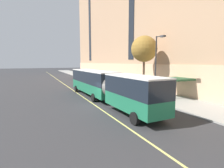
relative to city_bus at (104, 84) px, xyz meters
The scene contains 10 objects.
ground_plane 3.20m from the city_bus, 128.38° to the right, with size 260.00×260.00×0.00m, color #303033.
sidewalk 8.23m from the city_bus, ahead, with size 5.71×160.00×0.15m, color #9E9B93.
city_bus is the anchor object (origin of this frame).
parked_car_green_0 11.96m from the city_bus, 71.78° to the left, with size 1.99×4.25×1.56m.
parked_car_red_1 30.09m from the city_bus, 82.40° to the left, with size 2.00×4.74×1.56m.
parked_car_navy_2 5.22m from the city_bus, 40.02° to the right, with size 2.02×4.43×1.56m.
parked_car_navy_4 4.96m from the city_bus, 38.91° to the left, with size 2.04×4.43×1.56m.
street_tree_mid_block 9.52m from the city_bus, 20.97° to the left, with size 3.95×3.95×8.57m.
street_lamp 6.82m from the city_bus, 25.81° to the right, with size 0.36×1.48×7.63m.
lane_centerline 2.91m from the city_bus, 147.06° to the left, with size 0.16×140.00×0.01m, color #E0D66B.
Camera 1 is at (-6.32, -17.55, 4.77)m, focal length 28.00 mm.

